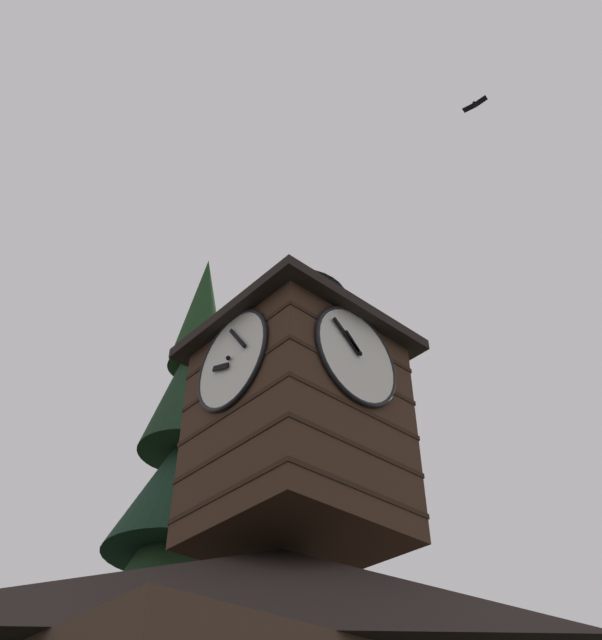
{
  "coord_description": "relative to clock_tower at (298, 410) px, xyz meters",
  "views": [
    {
      "loc": [
        8.33,
        8.81,
        1.56
      ],
      "look_at": [
        -0.2,
        -0.76,
        11.89
      ],
      "focal_mm": 38.93,
      "sensor_mm": 36.0,
      "label": 1
    }
  ],
  "objects": [
    {
      "name": "flying_bird_high",
      "position": [
        -1.56,
        4.97,
        7.35
      ],
      "size": [
        0.26,
        0.66,
        0.11
      ],
      "color": "black"
    },
    {
      "name": "pine_tree_behind",
      "position": [
        -1.45,
        -6.75,
        -1.46
      ],
      "size": [
        6.15,
        6.15,
        19.65
      ],
      "color": "#473323",
      "rests_on": "ground_plane"
    },
    {
      "name": "clock_tower",
      "position": [
        0.0,
        0.0,
        0.0
      ],
      "size": [
        4.27,
        4.27,
        7.2
      ],
      "color": "#422B1E",
      "rests_on": "building_main"
    }
  ]
}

